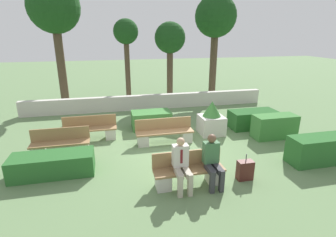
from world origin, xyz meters
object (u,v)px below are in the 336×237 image
(bench_right_side, at_px, (90,131))
(tree_center_left, at_px, (126,36))
(bench_front, at_px, (189,173))
(bench_back, at_px, (61,146))
(tree_center_right, at_px, (170,40))
(person_seated_man, at_px, (182,162))
(planter_corner_left, at_px, (211,120))
(suitcase, at_px, (245,170))
(tree_rightmost, at_px, (216,19))
(person_seated_woman, at_px, (212,158))
(tree_leftmost, at_px, (54,10))
(bench_left_side, at_px, (165,134))

(bench_right_side, bearing_deg, tree_center_left, 74.72)
(bench_front, distance_m, bench_right_side, 4.39)
(bench_back, relative_size, tree_center_right, 0.42)
(person_seated_man, relative_size, planter_corner_left, 1.03)
(bench_right_side, bearing_deg, bench_front, -50.07)
(bench_right_side, distance_m, tree_center_left, 6.25)
(person_seated_man, distance_m, tree_center_left, 9.22)
(bench_front, relative_size, suitcase, 2.48)
(bench_front, distance_m, tree_rightmost, 10.59)
(suitcase, bearing_deg, person_seated_man, -178.63)
(planter_corner_left, xyz_separation_m, tree_rightmost, (2.31, 5.70, 3.81))
(person_seated_man, distance_m, planter_corner_left, 3.90)
(planter_corner_left, height_order, suitcase, planter_corner_left)
(bench_front, relative_size, bench_back, 1.02)
(person_seated_man, distance_m, tree_center_right, 9.22)
(tree_center_left, bearing_deg, bench_right_side, -109.42)
(person_seated_woman, height_order, suitcase, person_seated_woman)
(bench_front, xyz_separation_m, tree_leftmost, (-4.12, 8.93, 4.37))
(suitcase, bearing_deg, bench_left_side, 118.84)
(suitcase, bearing_deg, tree_rightmost, 73.40)
(person_seated_man, xyz_separation_m, suitcase, (1.73, 0.04, -0.45))
(planter_corner_left, bearing_deg, bench_right_side, 174.79)
(bench_right_side, height_order, bench_back, same)
(bench_right_side, bearing_deg, person_seated_woman, -45.70)
(tree_leftmost, bearing_deg, bench_left_side, -56.84)
(bench_right_side, xyz_separation_m, tree_leftmost, (-1.55, 5.37, 4.37))
(planter_corner_left, distance_m, tree_leftmost, 9.28)
(person_seated_woman, bearing_deg, suitcase, 2.34)
(bench_left_side, height_order, person_seated_woman, person_seated_woman)
(bench_front, xyz_separation_m, tree_center_right, (1.52, 8.55, 2.94))
(bench_front, height_order, suitcase, bench_front)
(bench_front, xyz_separation_m, person_seated_woman, (0.55, -0.14, 0.41))
(bench_left_side, relative_size, suitcase, 2.75)
(bench_front, bearing_deg, person_seated_man, -148.88)
(person_seated_woman, xyz_separation_m, suitcase, (0.94, 0.04, -0.46))
(tree_center_right, xyz_separation_m, tree_rightmost, (2.64, 0.30, 1.11))
(bench_back, height_order, person_seated_woman, person_seated_woman)
(tree_center_left, distance_m, tree_center_right, 2.31)
(bench_front, xyz_separation_m, suitcase, (1.49, -0.10, -0.06))
(tree_rightmost, bearing_deg, tree_center_right, -173.46)
(person_seated_woman, distance_m, tree_rightmost, 10.35)
(person_seated_man, xyz_separation_m, person_seated_woman, (0.79, 0.00, 0.01))
(planter_corner_left, bearing_deg, tree_center_left, 115.59)
(person_seated_woman, xyz_separation_m, planter_corner_left, (1.30, 3.29, -0.17))
(bench_back, distance_m, tree_rightmost, 10.69)
(bench_left_side, height_order, tree_leftmost, tree_leftmost)
(bench_right_side, height_order, tree_center_right, tree_center_right)
(tree_rightmost, bearing_deg, tree_leftmost, 179.48)
(bench_left_side, xyz_separation_m, person_seated_woman, (0.60, -2.83, 0.40))
(bench_front, xyz_separation_m, bench_left_side, (-0.04, 2.69, 0.01))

